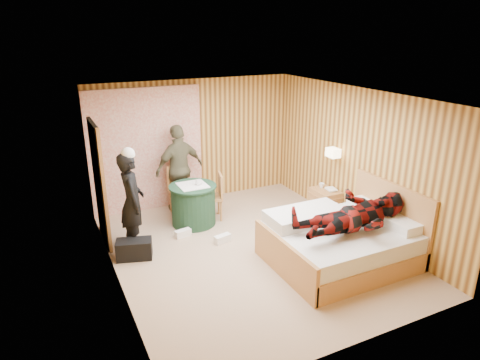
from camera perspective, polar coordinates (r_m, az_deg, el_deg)
name	(u,v)px	position (r m, az deg, el deg)	size (l,w,h in m)	color
floor	(250,250)	(7.09, 1.29, -9.31)	(4.20, 5.00, 0.01)	tan
ceiling	(251,96)	(6.28, 1.46, 11.09)	(4.20, 5.00, 0.01)	silver
wall_back	(194,141)	(8.78, -6.14, 5.13)	(4.20, 0.02, 2.50)	#DAAE54
wall_left	(111,201)	(5.97, -16.86, -2.67)	(0.02, 5.00, 2.50)	#DAAE54
wall_right	(357,161)	(7.72, 15.37, 2.51)	(0.02, 5.00, 2.50)	#DAAE54
curtain	(147,150)	(8.45, -12.35, 3.87)	(2.20, 0.08, 2.40)	white
doorway	(99,184)	(7.36, -18.27, -0.48)	(0.06, 0.90, 2.05)	black
wall_lamp	(333,153)	(7.93, 12.33, 3.58)	(0.26, 0.24, 0.16)	gold
bed	(341,241)	(6.83, 13.34, -7.97)	(2.09, 1.65, 1.13)	tan
nightstand	(325,203)	(8.30, 11.22, -3.03)	(0.42, 0.57, 0.55)	tan
round_table	(193,204)	(7.88, -6.24, -3.25)	(0.86, 0.86, 0.76)	#204730
chair_far	(180,185)	(8.41, -8.02, -0.67)	(0.53, 0.53, 0.93)	tan
chair_near	(215,193)	(8.02, -3.34, -1.71)	(0.49, 0.49, 0.89)	tan
duffel_bag	(134,249)	(6.99, -13.92, -8.95)	(0.54, 0.29, 0.31)	black
sneaker_left	(183,233)	(7.55, -7.62, -7.05)	(0.28, 0.12, 0.13)	white
sneaker_right	(222,239)	(7.31, -2.35, -7.82)	(0.29, 0.12, 0.13)	white
woman_standing	(132,202)	(7.03, -14.19, -2.82)	(0.60, 0.39, 1.63)	black
man_at_table	(180,169)	(8.35, -8.05, 1.52)	(1.01, 0.42, 1.72)	brown
man_on_bed	(357,206)	(6.41, 15.28, -3.41)	(1.77, 0.67, 0.86)	#690D0A
book_lower	(327,190)	(8.16, 11.56, -1.35)	(0.17, 0.22, 0.02)	white
book_upper	(327,189)	(8.15, 11.57, -1.22)	(0.16, 0.22, 0.02)	white
cup_nightstand	(322,185)	(8.28, 10.83, -0.72)	(0.10, 0.10, 0.09)	white
cup_table	(199,182)	(7.71, -5.53, -0.33)	(0.12, 0.12, 0.10)	white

